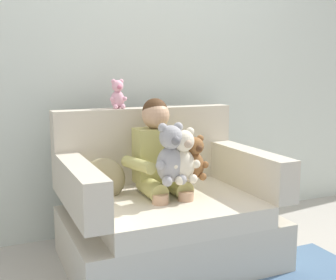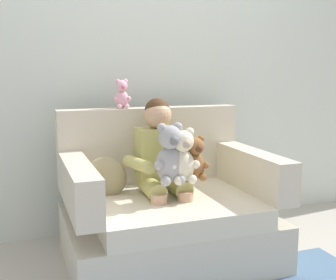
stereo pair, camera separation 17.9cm
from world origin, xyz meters
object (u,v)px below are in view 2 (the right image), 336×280
at_px(plush_cream, 183,157).
at_px(plush_pink_on_backrest, 122,95).
at_px(armchair, 166,212).
at_px(plush_grey, 170,155).
at_px(seated_child, 161,159).
at_px(plush_brown, 195,159).
at_px(throw_pillow, 105,178).

bearing_deg(plush_cream, plush_pink_on_backrest, 105.95).
bearing_deg(armchair, plush_grey, -101.75).
distance_m(seated_child, plush_brown, 0.22).
relative_size(plush_brown, plush_grey, 0.76).
height_order(armchair, plush_brown, armchair).
xyz_separation_m(armchair, plush_cream, (0.04, -0.16, 0.37)).
relative_size(plush_cream, throw_pillow, 1.22).
bearing_deg(plush_brown, throw_pillow, 131.58).
relative_size(seated_child, plush_brown, 3.11).
distance_m(plush_grey, plush_pink_on_backrest, 0.60).
bearing_deg(seated_child, plush_cream, -69.20).
bearing_deg(armchair, plush_pink_on_backrest, 119.52).
distance_m(seated_child, throw_pillow, 0.36).
height_order(seated_child, plush_pink_on_backrest, plush_pink_on_backrest).
height_order(seated_child, plush_cream, seated_child).
bearing_deg(armchair, throw_pillow, 160.31).
bearing_deg(throw_pillow, plush_pink_on_backrest, 51.94).
height_order(plush_cream, plush_grey, plush_grey).
bearing_deg(armchair, plush_brown, -44.73).
xyz_separation_m(armchair, seated_child, (-0.02, 0.03, 0.33)).
xyz_separation_m(plush_pink_on_backrest, throw_pillow, (-0.16, -0.21, -0.49)).
relative_size(armchair, plush_grey, 3.48).
distance_m(armchair, plush_grey, 0.42).
xyz_separation_m(plush_brown, plush_cream, (-0.09, -0.03, 0.02)).
height_order(plush_brown, plush_pink_on_backrest, plush_pink_on_backrest).
xyz_separation_m(plush_brown, plush_pink_on_backrest, (-0.32, 0.46, 0.36)).
relative_size(armchair, plush_pink_on_backrest, 6.38).
bearing_deg(plush_grey, armchair, 65.21).
height_order(plush_pink_on_backrest, throw_pillow, plush_pink_on_backrest).
bearing_deg(seated_child, throw_pillow, 165.21).
distance_m(seated_child, plush_grey, 0.19).
bearing_deg(seated_child, plush_grey, -91.26).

